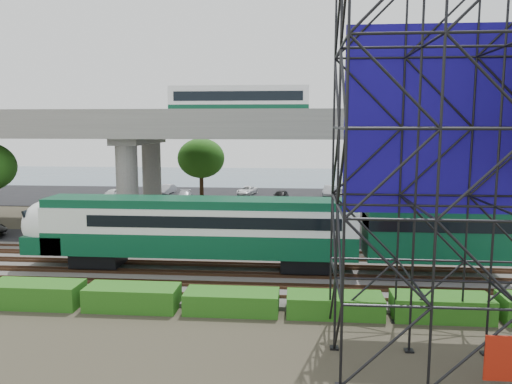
{
  "coord_description": "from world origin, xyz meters",
  "views": [
    {
      "loc": [
        4.18,
        -27.61,
        9.15
      ],
      "look_at": [
        1.31,
        6.0,
        4.55
      ],
      "focal_mm": 35.0,
      "sensor_mm": 36.0,
      "label": 1
    }
  ],
  "objects": [
    {
      "name": "ballast_bed",
      "position": [
        0.0,
        2.0,
        0.1
      ],
      "size": [
        90.0,
        12.0,
        0.2
      ],
      "primitive_type": "cube",
      "color": "slate",
      "rests_on": "ground"
    },
    {
      "name": "trees",
      "position": [
        -4.67,
        16.17,
        5.57
      ],
      "size": [
        40.94,
        16.94,
        7.69
      ],
      "color": "#382314",
      "rests_on": "ground"
    },
    {
      "name": "parked_cars",
      "position": [
        0.33,
        33.52,
        0.67
      ],
      "size": [
        36.05,
        9.29,
        1.28
      ],
      "color": "white",
      "rests_on": "parking_lot"
    },
    {
      "name": "rail_tracks",
      "position": [
        0.0,
        2.0,
        0.28
      ],
      "size": [
        90.0,
        9.52,
        0.16
      ],
      "color": "#472D1E",
      "rests_on": "ballast_bed"
    },
    {
      "name": "scaffold_tower",
      "position": [
        10.24,
        -7.98,
        7.47
      ],
      "size": [
        9.36,
        6.36,
        15.0
      ],
      "color": "black",
      "rests_on": "ground"
    },
    {
      "name": "ground",
      "position": [
        0.0,
        0.0,
        0.0
      ],
      "size": [
        140.0,
        140.0,
        0.0
      ],
      "primitive_type": "plane",
      "color": "#474233",
      "rests_on": "ground"
    },
    {
      "name": "service_road",
      "position": [
        0.0,
        10.5,
        0.04
      ],
      "size": [
        90.0,
        5.0,
        0.08
      ],
      "primitive_type": "cube",
      "color": "black",
      "rests_on": "ground"
    },
    {
      "name": "harbor_water",
      "position": [
        0.0,
        56.0,
        0.01
      ],
      "size": [
        140.0,
        40.0,
        0.03
      ],
      "primitive_type": "cube",
      "color": "#405669",
      "rests_on": "ground"
    },
    {
      "name": "commuter_train",
      "position": [
        0.31,
        2.0,
        2.88
      ],
      "size": [
        29.3,
        3.06,
        4.3
      ],
      "color": "black",
      "rests_on": "rail_tracks"
    },
    {
      "name": "hedge_strip",
      "position": [
        1.01,
        -4.3,
        0.56
      ],
      "size": [
        34.6,
        1.8,
        1.2
      ],
      "color": "#1F5A14",
      "rests_on": "ground"
    },
    {
      "name": "parking_lot",
      "position": [
        0.0,
        34.0,
        0.04
      ],
      "size": [
        90.0,
        18.0,
        0.08
      ],
      "primitive_type": "cube",
      "color": "black",
      "rests_on": "ground"
    },
    {
      "name": "overpass",
      "position": [
        -0.07,
        16.0,
        8.21
      ],
      "size": [
        80.0,
        12.0,
        12.4
      ],
      "color": "#9E9B93",
      "rests_on": "ground"
    }
  ]
}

